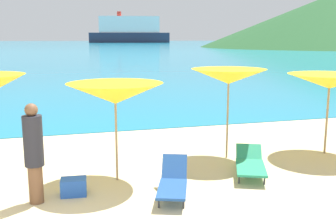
{
  "coord_description": "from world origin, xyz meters",
  "views": [
    {
      "loc": [
        0.19,
        -5.48,
        3.08
      ],
      "look_at": [
        2.95,
        4.27,
        1.2
      ],
      "focal_mm": 42.64,
      "sensor_mm": 36.0,
      "label": 1
    }
  ],
  "objects_px": {
    "umbrella_7": "(330,81)",
    "beachgoer_0": "(34,151)",
    "cooler_box": "(74,187)",
    "umbrella_5": "(115,93)",
    "lounge_chair_4": "(173,181)",
    "cruise_ship": "(129,31)",
    "umbrella_6": "(229,77)",
    "lounge_chair_0": "(250,163)"
  },
  "relations": [
    {
      "from": "umbrella_7",
      "to": "lounge_chair_0",
      "type": "xyz_separation_m",
      "value": [
        -2.77,
        -1.03,
        -1.68
      ]
    },
    {
      "from": "lounge_chair_0",
      "to": "cooler_box",
      "type": "height_order",
      "value": "lounge_chair_0"
    },
    {
      "from": "lounge_chair_0",
      "to": "cruise_ship",
      "type": "bearing_deg",
      "value": 103.72
    },
    {
      "from": "beachgoer_0",
      "to": "cruise_ship",
      "type": "height_order",
      "value": "cruise_ship"
    },
    {
      "from": "umbrella_6",
      "to": "beachgoer_0",
      "type": "distance_m",
      "value": 5.09
    },
    {
      "from": "umbrella_5",
      "to": "lounge_chair_0",
      "type": "xyz_separation_m",
      "value": [
        2.97,
        -0.51,
        -1.65
      ]
    },
    {
      "from": "umbrella_6",
      "to": "umbrella_7",
      "type": "height_order",
      "value": "umbrella_6"
    },
    {
      "from": "cooler_box",
      "to": "cruise_ship",
      "type": "bearing_deg",
      "value": 84.54
    },
    {
      "from": "lounge_chair_0",
      "to": "beachgoer_0",
      "type": "distance_m",
      "value": 4.7
    },
    {
      "from": "umbrella_7",
      "to": "lounge_chair_4",
      "type": "relative_size",
      "value": 1.5
    },
    {
      "from": "lounge_chair_4",
      "to": "beachgoer_0",
      "type": "xyz_separation_m",
      "value": [
        -2.58,
        0.42,
        0.71
      ]
    },
    {
      "from": "umbrella_7",
      "to": "lounge_chair_4",
      "type": "distance_m",
      "value": 5.38
    },
    {
      "from": "lounge_chair_0",
      "to": "cruise_ship",
      "type": "relative_size",
      "value": 0.03
    },
    {
      "from": "umbrella_6",
      "to": "cruise_ship",
      "type": "xyz_separation_m",
      "value": [
        44.73,
        258.25,
        5.55
      ]
    },
    {
      "from": "lounge_chair_0",
      "to": "lounge_chair_4",
      "type": "relative_size",
      "value": 1.09
    },
    {
      "from": "umbrella_6",
      "to": "beachgoer_0",
      "type": "relative_size",
      "value": 1.21
    },
    {
      "from": "umbrella_5",
      "to": "lounge_chair_4",
      "type": "bearing_deg",
      "value": -53.13
    },
    {
      "from": "beachgoer_0",
      "to": "umbrella_7",
      "type": "bearing_deg",
      "value": -26.82
    },
    {
      "from": "lounge_chair_4",
      "to": "beachgoer_0",
      "type": "distance_m",
      "value": 2.71
    },
    {
      "from": "umbrella_7",
      "to": "cruise_ship",
      "type": "height_order",
      "value": "cruise_ship"
    },
    {
      "from": "umbrella_7",
      "to": "beachgoer_0",
      "type": "relative_size",
      "value": 1.21
    },
    {
      "from": "umbrella_7",
      "to": "beachgoer_0",
      "type": "height_order",
      "value": "umbrella_7"
    },
    {
      "from": "cooler_box",
      "to": "beachgoer_0",
      "type": "bearing_deg",
      "value": -160.03
    },
    {
      "from": "lounge_chair_4",
      "to": "umbrella_6",
      "type": "bearing_deg",
      "value": 65.51
    },
    {
      "from": "cooler_box",
      "to": "lounge_chair_4",
      "type": "bearing_deg",
      "value": -12.74
    },
    {
      "from": "lounge_chair_4",
      "to": "cruise_ship",
      "type": "bearing_deg",
      "value": 99.91
    },
    {
      "from": "umbrella_6",
      "to": "umbrella_5",
      "type": "bearing_deg",
      "value": -163.41
    },
    {
      "from": "umbrella_6",
      "to": "cooler_box",
      "type": "xyz_separation_m",
      "value": [
        -3.98,
        -1.51,
        -1.96
      ]
    },
    {
      "from": "umbrella_7",
      "to": "cruise_ship",
      "type": "relative_size",
      "value": 0.04
    },
    {
      "from": "lounge_chair_0",
      "to": "cooler_box",
      "type": "distance_m",
      "value": 3.93
    },
    {
      "from": "umbrella_5",
      "to": "beachgoer_0",
      "type": "xyz_separation_m",
      "value": [
        -1.66,
        -0.8,
        -0.91
      ]
    },
    {
      "from": "umbrella_7",
      "to": "beachgoer_0",
      "type": "xyz_separation_m",
      "value": [
        -7.39,
        -1.33,
        -0.94
      ]
    },
    {
      "from": "umbrella_6",
      "to": "beachgoer_0",
      "type": "xyz_separation_m",
      "value": [
        -4.67,
        -1.7,
        -1.11
      ]
    },
    {
      "from": "umbrella_5",
      "to": "cruise_ship",
      "type": "bearing_deg",
      "value": 79.56
    },
    {
      "from": "umbrella_7",
      "to": "lounge_chair_0",
      "type": "height_order",
      "value": "umbrella_7"
    },
    {
      "from": "umbrella_5",
      "to": "umbrella_7",
      "type": "bearing_deg",
      "value": 5.24
    },
    {
      "from": "umbrella_5",
      "to": "lounge_chair_4",
      "type": "relative_size",
      "value": 1.41
    },
    {
      "from": "umbrella_5",
      "to": "beachgoer_0",
      "type": "bearing_deg",
      "value": -154.23
    },
    {
      "from": "umbrella_6",
      "to": "lounge_chair_0",
      "type": "distance_m",
      "value": 2.32
    },
    {
      "from": "umbrella_7",
      "to": "lounge_chair_4",
      "type": "height_order",
      "value": "umbrella_7"
    },
    {
      "from": "lounge_chair_0",
      "to": "cooler_box",
      "type": "xyz_separation_m",
      "value": [
        -3.93,
        -0.11,
        -0.11
      ]
    },
    {
      "from": "umbrella_6",
      "to": "lounge_chair_4",
      "type": "height_order",
      "value": "umbrella_6"
    }
  ]
}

